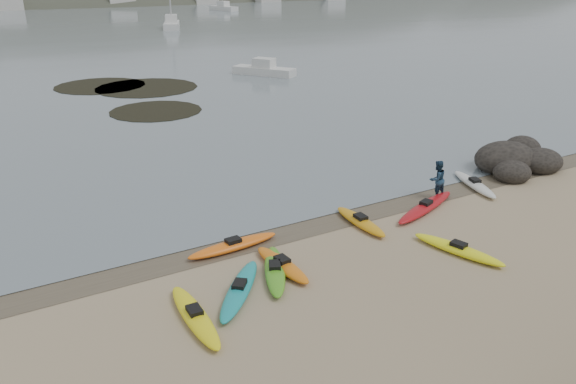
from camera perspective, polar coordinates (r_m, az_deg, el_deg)
ground at (r=23.33m, az=0.00°, el=-3.42°), size 600.00×600.00×0.00m
wet_sand at (r=23.10m, az=0.38°, el=-3.69°), size 60.00×60.00×0.00m
kayaks at (r=20.65m, az=3.49°, el=-6.50°), size 22.72×10.39×0.34m
person_east at (r=26.71m, az=14.91°, el=1.25°), size 0.88×0.69×1.80m
rock_cluster at (r=32.29m, az=22.12°, el=2.66°), size 5.27×3.87×1.77m
kelp_mats at (r=50.72m, az=-15.55°, el=9.75°), size 11.88×19.24×0.04m
moored_boats at (r=102.17m, az=-21.20°, el=15.16°), size 103.21×92.98×1.25m
far_hills at (r=219.55m, az=-17.36°, el=14.10°), size 550.00×135.00×80.00m
far_town at (r=164.28m, az=-25.55°, el=17.05°), size 199.00×5.00×4.00m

